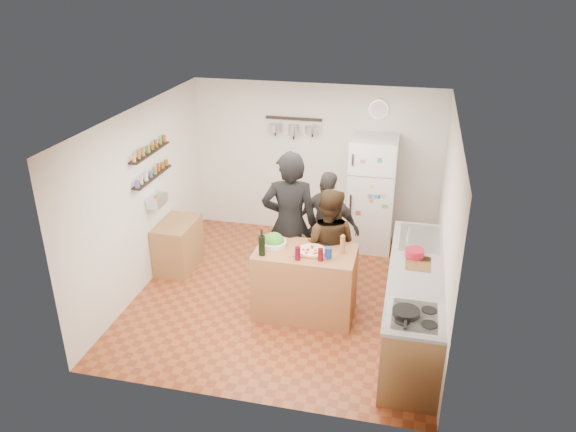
% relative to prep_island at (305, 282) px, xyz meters
% --- Properties ---
extents(room_shell, '(4.20, 4.20, 4.20)m').
position_rel_prep_island_xyz_m(room_shell, '(-0.33, 0.75, 0.79)').
color(room_shell, brown).
rests_on(room_shell, ground).
extents(prep_island, '(1.25, 0.72, 0.91)m').
position_rel_prep_island_xyz_m(prep_island, '(0.00, 0.00, 0.00)').
color(prep_island, '#A3623B').
rests_on(prep_island, floor).
extents(pizza_board, '(0.42, 0.34, 0.02)m').
position_rel_prep_island_xyz_m(pizza_board, '(0.08, -0.02, 0.47)').
color(pizza_board, brown).
rests_on(pizza_board, prep_island).
extents(pizza, '(0.34, 0.34, 0.02)m').
position_rel_prep_island_xyz_m(pizza, '(0.08, -0.02, 0.48)').
color(pizza, beige).
rests_on(pizza, pizza_board).
extents(salad_bowl, '(0.32, 0.32, 0.06)m').
position_rel_prep_island_xyz_m(salad_bowl, '(-0.42, 0.05, 0.49)').
color(salad_bowl, silver).
rests_on(salad_bowl, prep_island).
extents(wine_bottle, '(0.08, 0.08, 0.25)m').
position_rel_prep_island_xyz_m(wine_bottle, '(-0.50, -0.22, 0.58)').
color(wine_bottle, black).
rests_on(wine_bottle, prep_island).
extents(wine_glass_near, '(0.07, 0.07, 0.17)m').
position_rel_prep_island_xyz_m(wine_glass_near, '(-0.05, -0.24, 0.54)').
color(wine_glass_near, '#4F061C').
rests_on(wine_glass_near, prep_island).
extents(wine_glass_far, '(0.07, 0.07, 0.16)m').
position_rel_prep_island_xyz_m(wine_glass_far, '(0.22, -0.20, 0.53)').
color(wine_glass_far, '#580710').
rests_on(wine_glass_far, prep_island).
extents(pepper_mill, '(0.06, 0.06, 0.20)m').
position_rel_prep_island_xyz_m(pepper_mill, '(0.45, 0.05, 0.55)').
color(pepper_mill, olive).
rests_on(pepper_mill, prep_island).
extents(salt_canister, '(0.09, 0.09, 0.14)m').
position_rel_prep_island_xyz_m(salt_canister, '(0.30, -0.12, 0.53)').
color(salt_canister, navy).
rests_on(salt_canister, prep_island).
extents(person_left, '(0.82, 0.62, 2.03)m').
position_rel_prep_island_xyz_m(person_left, '(-0.32, 0.49, 0.56)').
color(person_left, black).
rests_on(person_left, floor).
extents(person_center, '(0.81, 0.65, 1.59)m').
position_rel_prep_island_xyz_m(person_center, '(0.21, 0.43, 0.34)').
color(person_center, black).
rests_on(person_center, floor).
extents(person_back, '(1.01, 0.64, 1.60)m').
position_rel_prep_island_xyz_m(person_back, '(0.12, 1.00, 0.35)').
color(person_back, '#2B2827').
rests_on(person_back, floor).
extents(counter_run, '(0.63, 2.63, 0.90)m').
position_rel_prep_island_xyz_m(counter_run, '(1.37, -0.19, -0.01)').
color(counter_run, '#9E7042').
rests_on(counter_run, floor).
extents(stove_top, '(0.60, 0.62, 0.02)m').
position_rel_prep_island_xyz_m(stove_top, '(1.37, -1.14, 0.46)').
color(stove_top, white).
rests_on(stove_top, counter_run).
extents(skillet, '(0.28, 0.28, 0.05)m').
position_rel_prep_island_xyz_m(skillet, '(1.27, -1.14, 0.49)').
color(skillet, black).
rests_on(skillet, stove_top).
extents(sink, '(0.50, 0.80, 0.03)m').
position_rel_prep_island_xyz_m(sink, '(1.37, 0.66, 0.46)').
color(sink, silver).
rests_on(sink, counter_run).
extents(cutting_board, '(0.30, 0.40, 0.02)m').
position_rel_prep_island_xyz_m(cutting_board, '(1.37, -0.03, 0.46)').
color(cutting_board, olive).
rests_on(cutting_board, counter_run).
extents(red_bowl, '(0.23, 0.23, 0.09)m').
position_rel_prep_island_xyz_m(red_bowl, '(1.32, 0.14, 0.51)').
color(red_bowl, maroon).
rests_on(red_bowl, counter_run).
extents(fridge, '(0.70, 0.68, 1.80)m').
position_rel_prep_island_xyz_m(fridge, '(0.62, 2.11, 0.45)').
color(fridge, white).
rests_on(fridge, floor).
extents(wall_clock, '(0.30, 0.03, 0.30)m').
position_rel_prep_island_xyz_m(wall_clock, '(0.62, 2.44, 1.69)').
color(wall_clock, silver).
rests_on(wall_clock, back_wall).
extents(spice_shelf_lower, '(0.12, 1.00, 0.02)m').
position_rel_prep_island_xyz_m(spice_shelf_lower, '(-2.26, 0.56, 1.04)').
color(spice_shelf_lower, black).
rests_on(spice_shelf_lower, left_wall).
extents(spice_shelf_upper, '(0.12, 1.00, 0.02)m').
position_rel_prep_island_xyz_m(spice_shelf_upper, '(-2.26, 0.56, 1.40)').
color(spice_shelf_upper, black).
rests_on(spice_shelf_upper, left_wall).
extents(produce_basket, '(0.18, 0.35, 0.14)m').
position_rel_prep_island_xyz_m(produce_basket, '(-2.23, 0.56, 0.69)').
color(produce_basket, silver).
rests_on(produce_basket, left_wall).
extents(side_table, '(0.50, 0.80, 0.73)m').
position_rel_prep_island_xyz_m(side_table, '(-2.07, 0.76, -0.09)').
color(side_table, '#9B6D41').
rests_on(side_table, floor).
extents(pot_rack, '(0.90, 0.04, 0.04)m').
position_rel_prep_island_xyz_m(pot_rack, '(-0.68, 2.36, 1.49)').
color(pot_rack, black).
rests_on(pot_rack, back_wall).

